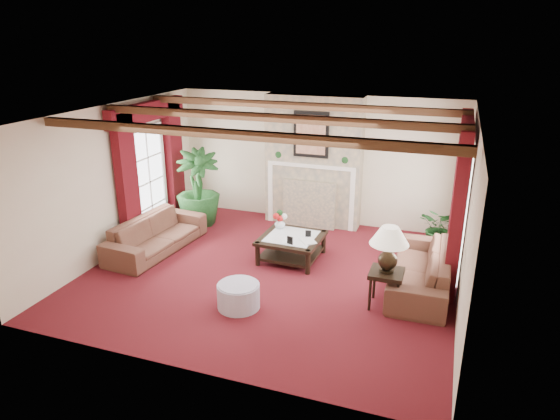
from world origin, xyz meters
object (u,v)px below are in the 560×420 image
at_px(sofa_right, 421,262).
at_px(coffee_table, 291,248).
at_px(side_table, 385,289).
at_px(ottoman, 239,296).
at_px(potted_palm, 199,204).
at_px(sofa_left, 156,229).

distance_m(sofa_right, coffee_table, 2.30).
relative_size(side_table, ottoman, 0.91).
xyz_separation_m(sofa_right, potted_palm, (-4.67, 1.33, 0.01)).
bearing_deg(side_table, ottoman, -159.70).
xyz_separation_m(sofa_left, potted_palm, (0.11, 1.49, 0.03)).
bearing_deg(side_table, sofa_left, 171.68).
height_order(sofa_right, side_table, sofa_right).
distance_m(sofa_left, coffee_table, 2.56).
distance_m(coffee_table, side_table, 2.14).
bearing_deg(ottoman, sofa_right, 31.94).
height_order(potted_palm, ottoman, potted_palm).
height_order(sofa_right, coffee_table, sofa_right).
relative_size(sofa_left, sofa_right, 0.98).
distance_m(sofa_left, potted_palm, 1.49).
bearing_deg(ottoman, sofa_left, 148.80).
bearing_deg(ottoman, coffee_table, 83.50).
distance_m(potted_palm, side_table, 4.73).
bearing_deg(potted_palm, side_table, -26.67).
distance_m(sofa_left, side_table, 4.38).
relative_size(potted_palm, ottoman, 2.88).
height_order(coffee_table, side_table, side_table).
bearing_deg(sofa_right, sofa_left, -89.01).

